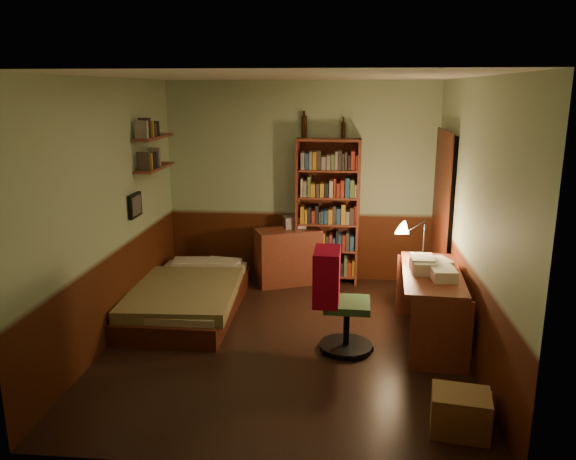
# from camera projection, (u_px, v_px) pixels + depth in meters

# --- Properties ---
(floor) EXTENTS (3.50, 4.00, 0.02)m
(floor) POSITION_uv_depth(u_px,v_px,m) (286.00, 341.00, 5.71)
(floor) COLOR black
(floor) RESTS_ON ground
(ceiling) EXTENTS (3.50, 4.00, 0.02)m
(ceiling) POSITION_uv_depth(u_px,v_px,m) (285.00, 75.00, 5.07)
(ceiling) COLOR silver
(ceiling) RESTS_ON wall_back
(wall_back) EXTENTS (3.50, 0.02, 2.60)m
(wall_back) POSITION_uv_depth(u_px,v_px,m) (301.00, 183.00, 7.33)
(wall_back) COLOR #98B28A
(wall_back) RESTS_ON ground
(wall_left) EXTENTS (0.02, 4.00, 2.60)m
(wall_left) POSITION_uv_depth(u_px,v_px,m) (109.00, 212.00, 5.56)
(wall_left) COLOR #98B28A
(wall_left) RESTS_ON ground
(wall_right) EXTENTS (0.02, 4.00, 2.60)m
(wall_right) POSITION_uv_depth(u_px,v_px,m) (473.00, 220.00, 5.23)
(wall_right) COLOR #98B28A
(wall_right) RESTS_ON ground
(wall_front) EXTENTS (3.50, 0.02, 2.60)m
(wall_front) POSITION_uv_depth(u_px,v_px,m) (253.00, 287.00, 3.45)
(wall_front) COLOR #98B28A
(wall_front) RESTS_ON ground
(doorway) EXTENTS (0.06, 0.90, 2.00)m
(doorway) POSITION_uv_depth(u_px,v_px,m) (443.00, 220.00, 6.56)
(doorway) COLOR black
(doorway) RESTS_ON ground
(door_trim) EXTENTS (0.02, 0.98, 2.08)m
(door_trim) POSITION_uv_depth(u_px,v_px,m) (440.00, 220.00, 6.56)
(door_trim) COLOR #41190E
(door_trim) RESTS_ON ground
(bed) EXTENTS (1.08, 2.02, 0.60)m
(bed) POSITION_uv_depth(u_px,v_px,m) (188.00, 286.00, 6.42)
(bed) COLOR olive
(bed) RESTS_ON ground
(dresser) EXTENTS (0.91, 0.69, 0.73)m
(dresser) POSITION_uv_depth(u_px,v_px,m) (288.00, 256.00, 7.34)
(dresser) COLOR brown
(dresser) RESTS_ON ground
(mini_stereo) EXTENTS (0.32, 0.28, 0.15)m
(mini_stereo) POSITION_uv_depth(u_px,v_px,m) (294.00, 222.00, 7.35)
(mini_stereo) COLOR #B2B2B7
(mini_stereo) RESTS_ON dresser
(bookshelf) EXTENTS (0.82, 0.31, 1.89)m
(bookshelf) POSITION_uv_depth(u_px,v_px,m) (328.00, 212.00, 7.23)
(bookshelf) COLOR brown
(bookshelf) RESTS_ON ground
(bottle_left) EXTENTS (0.08, 0.08, 0.27)m
(bottle_left) POSITION_uv_depth(u_px,v_px,m) (304.00, 127.00, 7.10)
(bottle_left) COLOR black
(bottle_left) RESTS_ON bookshelf
(bottle_right) EXTENTS (0.07, 0.07, 0.20)m
(bottle_right) POSITION_uv_depth(u_px,v_px,m) (343.00, 130.00, 7.07)
(bottle_right) COLOR black
(bottle_right) RESTS_ON bookshelf
(desk) EXTENTS (0.67, 1.41, 0.73)m
(desk) POSITION_uv_depth(u_px,v_px,m) (430.00, 307.00, 5.62)
(desk) COLOR brown
(desk) RESTS_ON ground
(paper_stack) EXTENTS (0.28, 0.32, 0.11)m
(paper_stack) POSITION_uv_depth(u_px,v_px,m) (439.00, 264.00, 5.60)
(paper_stack) COLOR silver
(paper_stack) RESTS_ON desk
(desk_lamp) EXTENTS (0.23, 0.23, 0.60)m
(desk_lamp) POSITION_uv_depth(u_px,v_px,m) (425.00, 229.00, 6.00)
(desk_lamp) COLOR black
(desk_lamp) RESTS_ON desk
(office_chair) EXTENTS (0.58, 0.51, 1.13)m
(office_chair) POSITION_uv_depth(u_px,v_px,m) (347.00, 295.00, 5.38)
(office_chair) COLOR #305932
(office_chair) RESTS_ON ground
(red_jacket) EXTENTS (0.40, 0.51, 0.53)m
(red_jacket) POSITION_uv_depth(u_px,v_px,m) (366.00, 206.00, 5.41)
(red_jacket) COLOR #A50625
(red_jacket) RESTS_ON office_chair
(wall_shelf_lower) EXTENTS (0.20, 0.90, 0.03)m
(wall_shelf_lower) POSITION_uv_depth(u_px,v_px,m) (155.00, 167.00, 6.54)
(wall_shelf_lower) COLOR brown
(wall_shelf_lower) RESTS_ON wall_left
(wall_shelf_upper) EXTENTS (0.20, 0.90, 0.03)m
(wall_shelf_upper) POSITION_uv_depth(u_px,v_px,m) (153.00, 137.00, 6.45)
(wall_shelf_upper) COLOR brown
(wall_shelf_upper) RESTS_ON wall_left
(framed_picture) EXTENTS (0.04, 0.32, 0.26)m
(framed_picture) POSITION_uv_depth(u_px,v_px,m) (135.00, 205.00, 6.15)
(framed_picture) COLOR black
(framed_picture) RESTS_ON wall_left
(cardboard_box_a) EXTENTS (0.47, 0.40, 0.32)m
(cardboard_box_a) POSITION_uv_depth(u_px,v_px,m) (460.00, 412.00, 4.16)
(cardboard_box_a) COLOR #977B4B
(cardboard_box_a) RESTS_ON ground
(cardboard_box_b) EXTENTS (0.39, 0.35, 0.24)m
(cardboard_box_b) POSITION_uv_depth(u_px,v_px,m) (468.00, 410.00, 4.26)
(cardboard_box_b) COLOR #977B4B
(cardboard_box_b) RESTS_ON ground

